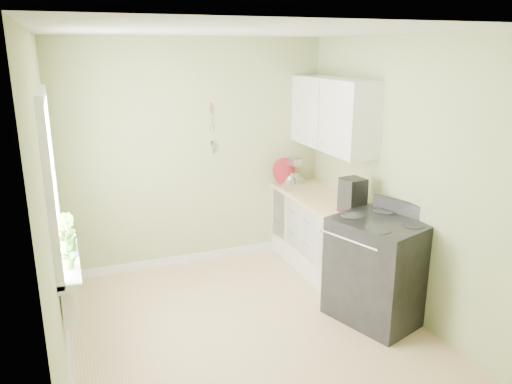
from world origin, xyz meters
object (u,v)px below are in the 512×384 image
object	(u,v)px
stand_mixer	(292,171)
stove	(379,269)
coffee_maker	(352,197)
kettle	(290,183)

from	to	relation	value
stand_mixer	stove	bearing A→B (deg)	-88.79
coffee_maker	stove	bearing A→B (deg)	-91.84
kettle	coffee_maker	xyz separation A→B (m)	(0.25, -1.00, 0.09)
coffee_maker	stand_mixer	bearing A→B (deg)	92.49
stand_mixer	kettle	xyz separation A→B (m)	(-0.19, -0.34, -0.06)
stand_mixer	coffee_maker	world-z (taller)	coffee_maker
kettle	coffee_maker	world-z (taller)	coffee_maker
stand_mixer	kettle	world-z (taller)	stand_mixer
kettle	coffee_maker	distance (m)	1.03
stove	stand_mixer	distance (m)	1.98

